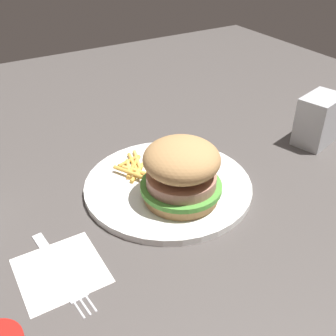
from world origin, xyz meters
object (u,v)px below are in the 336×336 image
object	(u,v)px
napkin_dispenser	(318,120)
fork	(61,270)
fries_pile	(134,167)
napkin	(61,270)
plate	(168,186)
sandwich	(181,171)

from	to	relation	value
napkin_dispenser	fork	bearing A→B (deg)	172.40
fries_pile	fork	xyz separation A→B (m)	(0.15, -0.19, -0.01)
napkin	napkin_dispenser	world-z (taller)	napkin_dispenser
fries_pile	napkin_dispenser	bearing A→B (deg)	77.76
plate	sandwich	bearing A→B (deg)	-3.62
plate	fries_pile	bearing A→B (deg)	-154.92
fork	napkin_dispenser	bearing A→B (deg)	97.54
fries_pile	fork	distance (m)	0.24
plate	napkin	distance (m)	0.24
napkin_dispenser	fries_pile	bearing A→B (deg)	152.62
sandwich	napkin_dispenser	world-z (taller)	sandwich
plate	napkin	xyz separation A→B (m)	(0.09, -0.22, -0.01)
napkin	fork	size ratio (longest dim) A/B	0.63
plate	fries_pile	xyz separation A→B (m)	(-0.07, -0.03, 0.01)
sandwich	fries_pile	xyz separation A→B (m)	(-0.11, -0.03, -0.05)
fries_pile	napkin	size ratio (longest dim) A/B	0.93
fries_pile	napkin_dispenser	xyz separation A→B (m)	(0.08, 0.37, 0.03)
sandwich	napkin	distance (m)	0.23
plate	fork	distance (m)	0.24
plate	napkin	bearing A→B (deg)	-68.42
sandwich	fork	size ratio (longest dim) A/B	0.75
sandwich	napkin	size ratio (longest dim) A/B	1.19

